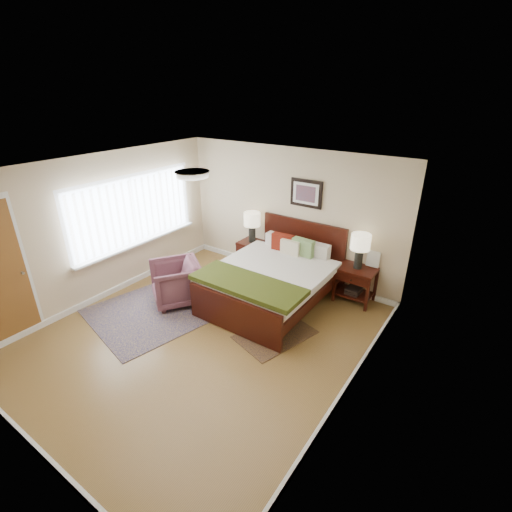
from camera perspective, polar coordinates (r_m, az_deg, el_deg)
name	(u,v)px	position (r m, az deg, el deg)	size (l,w,h in m)	color
floor	(204,335)	(5.85, -8.03, -11.92)	(5.00, 5.00, 0.00)	brown
back_wall	(289,215)	(7.09, 5.09, 6.37)	(4.50, 0.04, 2.50)	#C3AD8D
front_wall	(5,361)	(4.07, -34.12, -13.26)	(4.50, 0.04, 2.50)	#C3AD8D
left_wall	(101,229)	(6.86, -22.76, 3.87)	(0.04, 5.00, 2.50)	#C3AD8D
right_wall	(353,313)	(4.17, 14.75, -8.44)	(0.04, 5.00, 2.50)	#C3AD8D
ceiling	(192,171)	(4.81, -9.81, 12.74)	(4.50, 5.00, 0.02)	white
window	(135,212)	(7.15, -18.08, 6.47)	(0.11, 2.72, 1.32)	silver
ceil_fixture	(192,174)	(4.82, -9.78, 12.33)	(0.44, 0.44, 0.08)	white
bed	(273,274)	(6.33, 2.63, -2.79)	(1.82, 2.22, 1.19)	#381008
wall_art	(306,193)	(6.77, 7.71, 9.52)	(0.62, 0.05, 0.50)	black
nightstand_left	(252,248)	(7.51, -0.69, 1.28)	(0.51, 0.46, 0.60)	#381008
nightstand_right	(355,281)	(6.65, 15.04, -3.73)	(0.64, 0.48, 0.64)	#381008
lamp_left	(252,222)	(7.33, -0.61, 5.26)	(0.33, 0.33, 0.61)	black
lamp_right	(360,245)	(6.38, 15.74, 1.62)	(0.33, 0.33, 0.61)	black
armchair	(176,282)	(6.58, -12.17, -3.99)	(0.79, 0.81, 0.74)	brown
rug_persian	(170,305)	(6.66, -13.12, -7.34)	(1.78, 2.51, 0.01)	#0E0E46
rug_navy	(275,335)	(5.80, 2.98, -11.97)	(0.77, 1.15, 0.01)	black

